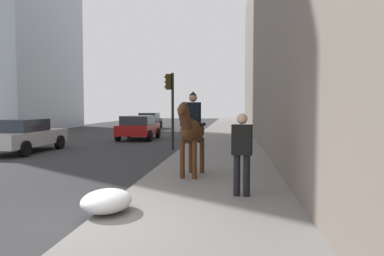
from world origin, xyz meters
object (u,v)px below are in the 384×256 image
Objects in this scene: pedestrian_greeting at (242,149)px; traffic_light_near_curb at (171,98)px; mounted_horse_near at (192,130)px; car_near_lane at (139,127)px; car_mid_lane at (149,120)px; car_far_lane at (25,135)px.

traffic_light_near_curb reaches higher than pedestrian_greeting.
mounted_horse_near is 2.49m from pedestrian_greeting.
car_near_lane is 11.77m from car_mid_lane.
mounted_horse_near is 13.06m from car_near_lane.
car_mid_lane is at bearing -2.71° from car_far_lane.
car_mid_lane is (23.82, 6.59, -0.60)m from mounted_horse_near.
mounted_horse_near reaches higher than car_mid_lane.
pedestrian_greeting is 9.67m from traffic_light_near_curb.
car_far_lane is at bearing -4.89° from car_mid_lane.
car_near_lane and car_far_lane have the same top height.
car_mid_lane is (25.95, 7.85, -0.34)m from pedestrian_greeting.
car_mid_lane is at bearing -157.01° from mounted_horse_near.
car_mid_lane is at bearing 16.05° from traffic_light_near_curb.
pedestrian_greeting is 0.43× the size of car_near_lane.
car_near_lane is at bearing -151.94° from mounted_horse_near.
car_far_lane is at bearing 59.55° from pedestrian_greeting.
car_mid_lane is 1.21× the size of traffic_light_near_curb.
car_far_lane is (5.37, 7.82, -0.61)m from mounted_horse_near.
car_near_lane is 7.58m from car_far_lane.
mounted_horse_near is at bearing -159.86° from car_near_lane.
car_near_lane is at bearing 28.41° from traffic_light_near_curb.
car_mid_lane is 17.60m from traffic_light_near_curb.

